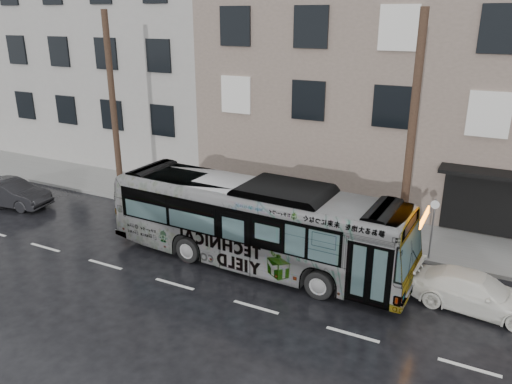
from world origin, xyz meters
The scene contains 10 objects.
ground centered at (0.00, 0.00, 0.00)m, with size 120.00×120.00×0.00m, color black.
sidewalk centered at (0.00, 4.90, 0.07)m, with size 90.00×3.60×0.15m, color gray.
building_taupe centered at (5.00, 12.70, 5.50)m, with size 20.00×12.00×11.00m, color gray.
building_grey centered at (-18.00, 14.20, 8.00)m, with size 26.00×15.00×16.00m, color #A4A09A.
utility_pole_front centered at (6.50, 3.30, 4.65)m, with size 0.30×0.30×9.00m, color #463023.
utility_pole_rear centered at (-7.50, 3.30, 4.65)m, with size 0.30×0.30×9.00m, color #463023.
sign_post centered at (7.60, 3.30, 1.35)m, with size 0.06×0.06×2.40m, color slate.
bus centered at (1.78, 0.26, 1.62)m, with size 2.72×11.64×3.24m, color #B2B2B2.
white_sedan centered at (9.43, 0.63, 0.59)m, with size 1.65×4.05×1.18m, color white.
dark_sedan centered at (-11.66, 0.10, 0.66)m, with size 1.40×4.01×1.32m, color black.
Camera 1 is at (9.55, -14.85, 8.84)m, focal length 35.00 mm.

